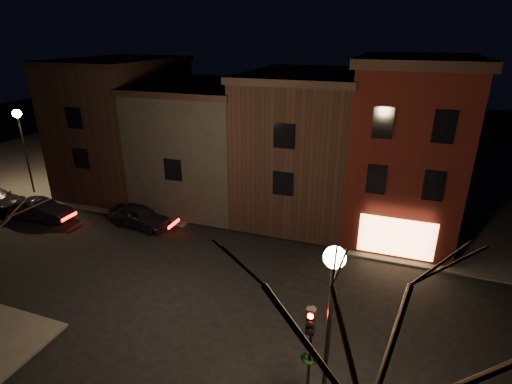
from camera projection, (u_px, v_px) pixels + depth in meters
ground at (222, 285)px, 20.04m from camera, size 120.00×120.00×0.00m
sidewalk_far_left at (131, 147)px, 43.79m from camera, size 30.00×30.00×0.12m
corner_building at (407, 148)px, 23.78m from camera, size 6.50×8.50×10.50m
row_building_a at (304, 143)px, 26.94m from camera, size 7.30×10.30×9.40m
row_building_b at (208, 141)px, 29.41m from camera, size 7.80×10.30×8.40m
row_building_c at (125, 124)px, 31.42m from camera, size 7.30×10.30×9.90m
street_lamp_near at (332, 293)px, 10.92m from camera, size 0.60×0.60×6.48m
street_lamp_far at (20, 129)px, 29.52m from camera, size 0.60×0.60×6.48m
traffic_signal at (310, 343)px, 12.43m from camera, size 0.58×0.38×4.05m
bare_tree_right at (378, 337)px, 7.97m from camera, size 6.40×6.40×8.50m
parked_car_a at (139, 216)px, 25.88m from camera, size 4.45×2.24×1.45m
parked_car_b at (40, 210)px, 26.82m from camera, size 4.41×1.96×1.41m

